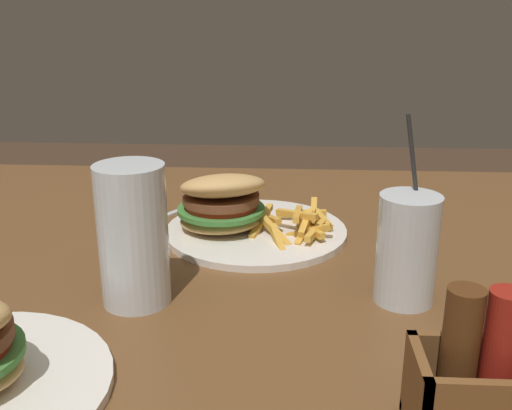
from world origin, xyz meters
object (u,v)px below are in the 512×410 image
(juice_glass, at_px, (406,252))
(spoon, at_px, (137,223))
(beer_glass, at_px, (133,239))
(meal_plate_near, at_px, (239,214))
(condiment_caddy, at_px, (496,388))

(juice_glass, bearing_deg, spoon, -29.63)
(juice_glass, bearing_deg, beer_glass, 4.44)
(beer_glass, relative_size, juice_glass, 0.77)
(meal_plate_near, relative_size, juice_glass, 1.26)
(meal_plate_near, xyz_separation_m, juice_glass, (-0.21, 0.18, 0.02))
(condiment_caddy, bearing_deg, juice_glass, -83.42)
(beer_glass, relative_size, spoon, 1.01)
(meal_plate_near, relative_size, beer_glass, 1.65)
(spoon, bearing_deg, condiment_caddy, 74.62)
(meal_plate_near, relative_size, condiment_caddy, 2.06)
(meal_plate_near, height_order, beer_glass, beer_glass)
(spoon, distance_m, condiment_caddy, 0.59)
(spoon, relative_size, condiment_caddy, 1.24)
(meal_plate_near, height_order, spoon, meal_plate_near)
(beer_glass, height_order, juice_glass, juice_glass)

